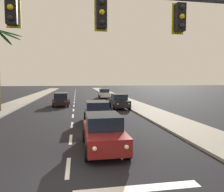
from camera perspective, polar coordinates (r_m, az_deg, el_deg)
The scene contains 10 objects.
ground_plane at distance 7.42m, azimuth -12.28°, elevation -22.53°, with size 220.00×220.00×0.00m, color black.
sidewalk_right at distance 27.83m, azimuth 5.98°, elevation -2.34°, with size 3.20×110.00×0.14m, color #9E998E.
sidewalk_left at distance 28.03m, azimuth -26.49°, elevation -2.74°, with size 3.20×110.00×0.14m, color #9E998E.
lane_markings at distance 26.55m, azimuth -9.40°, elevation -2.85°, with size 4.28×87.18×0.01m.
traffic_signal_mast at distance 7.40m, azimuth 10.45°, elevation 16.66°, with size 10.79×0.41×6.71m.
sedan_lead_at_stop_bar at distance 10.32m, azimuth -2.34°, elevation -9.58°, with size 1.95×4.45×1.68m.
sedan_third_in_queue at distance 16.33m, azimuth -4.12°, elevation -4.36°, with size 1.98×4.46×1.68m.
sedan_oncoming_far at distance 27.59m, azimuth -13.54°, elevation -0.86°, with size 1.99×4.47×1.68m.
sedan_parked_nearest_kerb at distance 24.61m, azimuth 1.98°, elevation -1.38°, with size 1.95×4.45×1.68m.
sedan_parked_mid_kerb at distance 38.34m, azimuth -2.11°, elevation 0.72°, with size 2.01×4.47×1.68m.
Camera 1 is at (0.36, -6.61, 3.36)m, focal length 33.71 mm.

